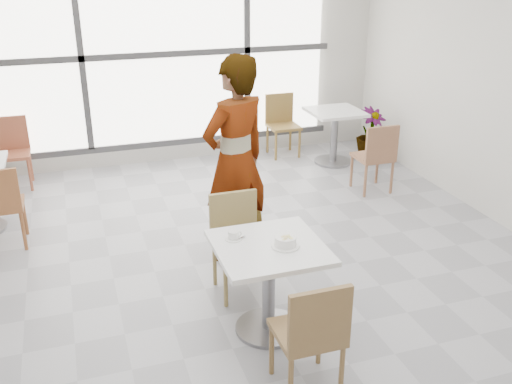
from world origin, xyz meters
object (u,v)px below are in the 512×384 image
object	(u,v)px
main_table	(269,272)
chair_far	(237,236)
coffee_cup	(234,236)
bg_chair_right_far	(282,120)
person	(235,161)
plant_right	(371,134)
bg_chair_left_far	(12,147)
oatmeal_bowl	(285,241)
bg_chair_right_near	(377,154)
bg_table_right	(334,129)
chair_near	(312,331)

from	to	relation	value
main_table	chair_far	distance (m)	0.68
coffee_cup	bg_chair_right_far	bearing A→B (deg)	64.37
person	plant_right	bearing A→B (deg)	-164.64
coffee_cup	bg_chair_left_far	size ratio (longest dim) A/B	0.18
oatmeal_bowl	bg_chair_left_far	size ratio (longest dim) A/B	0.24
bg_chair_right_near	chair_far	bearing A→B (deg)	35.09
coffee_cup	person	size ratio (longest dim) A/B	0.08
bg_table_right	bg_chair_right_far	world-z (taller)	bg_chair_right_far
bg_chair_right_near	main_table	bearing A→B (deg)	45.88
person	bg_table_right	bearing A→B (deg)	-157.60
bg_table_right	chair_far	bearing A→B (deg)	-129.21
person	plant_right	size ratio (longest dim) A/B	2.68
chair_near	bg_table_right	distance (m)	4.66
bg_chair_right_far	chair_near	bearing A→B (deg)	-108.43
chair_far	person	bearing A→B (deg)	74.19
coffee_cup	bg_chair_right_near	distance (m)	3.18
plant_right	chair_far	bearing A→B (deg)	-135.81
chair_far	bg_chair_right_near	size ratio (longest dim) A/B	1.00
bg_chair_left_far	bg_chair_right_near	bearing A→B (deg)	-21.40
coffee_cup	bg_table_right	distance (m)	4.02
oatmeal_bowl	bg_chair_right_near	xyz separation A→B (m)	(2.07, 2.30, -0.29)
person	chair_far	bearing A→B (deg)	50.17
bg_chair_left_far	plant_right	bearing A→B (deg)	-5.90
bg_table_right	coffee_cup	bearing A→B (deg)	-126.55
plant_right	bg_chair_right_far	bearing A→B (deg)	151.98
bg_chair_right_far	main_table	bearing A→B (deg)	-111.97
main_table	chair_near	distance (m)	0.75
chair_near	coffee_cup	size ratio (longest dim) A/B	5.47
bg_chair_right_far	plant_right	size ratio (longest dim) A/B	1.19
bg_chair_right_near	coffee_cup	bearing A→B (deg)	40.80
chair_far	oatmeal_bowl	size ratio (longest dim) A/B	4.14
oatmeal_bowl	bg_chair_right_near	bearing A→B (deg)	48.06
bg_chair_right_near	bg_table_right	bearing A→B (deg)	-89.54
chair_far	plant_right	size ratio (longest dim) A/B	1.19
bg_table_right	bg_chair_right_far	bearing A→B (deg)	132.60
chair_far	bg_chair_left_far	size ratio (longest dim) A/B	1.00
bg_chair_left_far	oatmeal_bowl	bearing A→B (deg)	-61.67
main_table	chair_far	bearing A→B (deg)	94.09
coffee_cup	main_table	bearing A→B (deg)	-38.14
chair_near	bg_chair_right_far	world-z (taller)	same
main_table	coffee_cup	xyz separation A→B (m)	(-0.22, 0.17, 0.26)
coffee_cup	bg_chair_right_far	distance (m)	4.24
person	bg_chair_right_near	distance (m)	2.35
coffee_cup	bg_chair_right_far	xyz separation A→B (m)	(1.83, 3.82, -0.28)
chair_far	bg_chair_right_near	xyz separation A→B (m)	(2.22, 1.56, 0.00)
person	main_table	bearing A→B (deg)	61.01
main_table	bg_chair_right_near	size ratio (longest dim) A/B	0.92
main_table	bg_chair_right_far	world-z (taller)	bg_chair_right_far
plant_right	coffee_cup	bearing A→B (deg)	-132.63
chair_near	bg_chair_right_near	world-z (taller)	same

